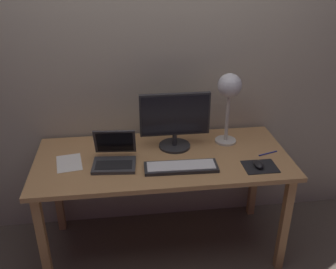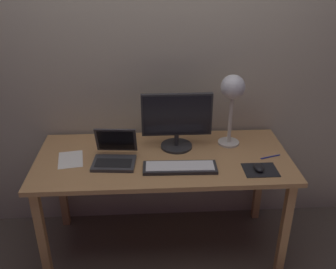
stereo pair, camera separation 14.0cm
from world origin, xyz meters
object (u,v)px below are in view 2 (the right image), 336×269
at_px(keyboard_main, 180,167).
at_px(desk_lamp, 232,93).
at_px(pen, 270,157).
at_px(laptop, 115,152).
at_px(mouse, 259,167).
at_px(monitor, 177,119).

relative_size(keyboard_main, desk_lamp, 0.93).
bearing_deg(desk_lamp, pen, -41.36).
bearing_deg(laptop, mouse, -11.21).
distance_m(monitor, pen, 0.64).
relative_size(monitor, keyboard_main, 1.02).
height_order(keyboard_main, laptop, laptop).
bearing_deg(desk_lamp, monitor, -175.25).
height_order(keyboard_main, desk_lamp, desk_lamp).
xyz_separation_m(monitor, keyboard_main, (-0.00, -0.28, -0.19)).
xyz_separation_m(keyboard_main, mouse, (0.46, -0.04, 0.01)).
bearing_deg(pen, keyboard_main, -169.55).
distance_m(mouse, pen, 0.19).
relative_size(keyboard_main, laptop, 1.60).
bearing_deg(desk_lamp, keyboard_main, -139.15).
bearing_deg(mouse, desk_lamp, 107.53).
relative_size(laptop, mouse, 2.88).
distance_m(desk_lamp, mouse, 0.50).
height_order(monitor, laptop, monitor).
xyz_separation_m(laptop, mouse, (0.86, -0.17, -0.04)).
relative_size(keyboard_main, mouse, 4.62).
xyz_separation_m(monitor, laptop, (-0.39, -0.15, -0.15)).
distance_m(keyboard_main, desk_lamp, 0.59).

